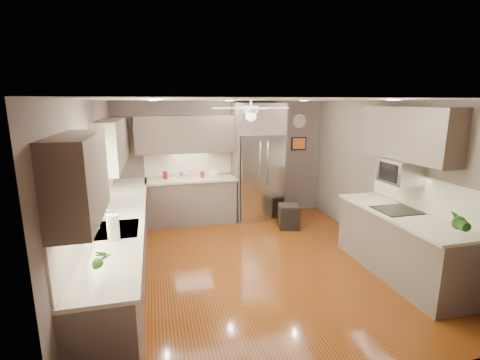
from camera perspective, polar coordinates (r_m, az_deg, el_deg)
name	(u,v)px	position (r m, az deg, el deg)	size (l,w,h in m)	color
floor	(255,264)	(5.58, 2.50, -13.58)	(5.00, 5.00, 0.00)	#461D09
ceiling	(257,100)	(5.00, 2.78, 13.03)	(5.00, 5.00, 0.00)	white
wall_back	(223,160)	(7.53, -2.83, 3.36)	(4.50, 4.50, 0.00)	brown
wall_front	(345,258)	(2.97, 16.90, -12.12)	(4.50, 4.50, 0.00)	brown
wall_left	(94,196)	(5.01, -22.89, -2.42)	(5.00, 5.00, 0.00)	brown
wall_right	(388,178)	(6.17, 23.07, 0.27)	(5.00, 5.00, 0.00)	brown
canister_a	(165,175)	(7.20, -12.17, 0.80)	(0.09, 0.09, 0.15)	maroon
canister_b	(181,175)	(7.18, -9.61, 0.79)	(0.09, 0.09, 0.14)	silver
canister_c	(190,174)	(7.20, -8.19, 1.03)	(0.11, 0.11, 0.18)	#B9B58B
canister_d	(202,174)	(7.24, -6.21, 0.91)	(0.08, 0.08, 0.13)	maroon
soap_bottle	(108,213)	(4.96, -20.85, -5.11)	(0.08, 0.08, 0.17)	white
potted_plant_left	(101,259)	(3.44, -21.86, -11.94)	(0.16, 0.11, 0.30)	#265F1B
potted_plant_right	(460,222)	(4.74, 32.38, -5.83)	(0.20, 0.16, 0.37)	#265F1B
bowl	(214,176)	(7.26, -4.32, 0.72)	(0.23, 0.23, 0.06)	#B9B58B
left_run	(122,243)	(5.35, -18.77, -9.80)	(0.65, 4.70, 1.45)	brown
back_run	(192,200)	(7.31, -7.90, -3.19)	(1.85, 0.65, 1.45)	brown
uppers	(199,140)	(5.58, -6.79, 6.46)	(4.50, 4.70, 0.95)	brown
window	(87,182)	(4.46, -23.76, -0.30)	(0.05, 1.12, 0.92)	#BFF2B2
sink	(117,231)	(4.59, -19.47, -7.95)	(0.50, 0.70, 0.32)	silver
refrigerator	(258,164)	(7.38, 3.04, 2.69)	(1.06, 0.75, 2.45)	silver
right_run	(399,243)	(5.59, 24.66, -9.32)	(0.70, 2.20, 1.45)	brown
microwave	(400,171)	(5.57, 24.80, 1.28)	(0.43, 0.55, 0.34)	silver
ceiling_fan	(251,111)	(5.29, 1.80, 11.21)	(1.18, 1.18, 0.32)	white
recessed_lights	(247,100)	(5.38, 1.10, 12.96)	(2.84, 3.14, 0.01)	white
wall_clock	(300,121)	(7.96, 9.76, 9.50)	(0.30, 0.03, 0.30)	white
framed_print	(299,144)	(7.99, 9.64, 5.91)	(0.36, 0.03, 0.30)	black
stool	(289,216)	(7.04, 8.00, -5.92)	(0.47, 0.47, 0.47)	black
paper_towel	(113,228)	(4.20, -20.09, -7.42)	(0.13, 0.13, 0.34)	white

